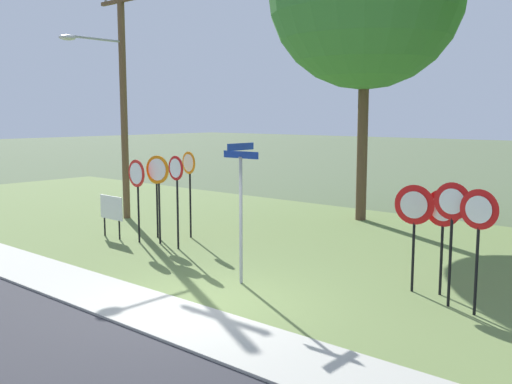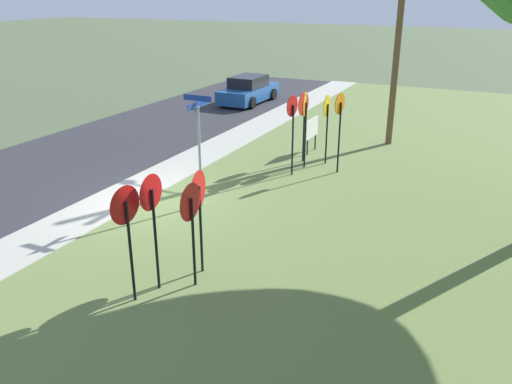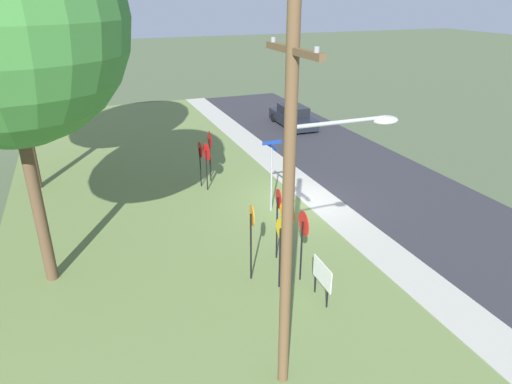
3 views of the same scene
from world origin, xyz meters
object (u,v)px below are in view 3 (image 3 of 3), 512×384
at_px(stop_sign_far_right, 252,227).
at_px(yield_sign_far_left, 210,146).
at_px(yield_sign_far_right, 200,154).
at_px(yield_sign_near_left, 207,156).
at_px(stop_sign_far_left, 287,221).
at_px(notice_board, 322,276).
at_px(yield_sign_near_right, 210,143).
at_px(utility_pole, 296,201).
at_px(parked_sedan_distant, 293,117).
at_px(street_name_post, 272,170).
at_px(stop_sign_near_left, 303,231).
at_px(stop_sign_far_center, 281,239).
at_px(stop_sign_near_right, 278,209).

relative_size(stop_sign_far_right, yield_sign_far_left, 1.07).
xyz_separation_m(stop_sign_far_right, yield_sign_far_right, (7.92, -0.49, -0.24)).
bearing_deg(yield_sign_near_left, stop_sign_far_left, 174.33).
relative_size(stop_sign_far_right, notice_board, 2.05).
distance_m(yield_sign_near_right, utility_pole, 13.46).
relative_size(stop_sign_far_left, parked_sedan_distant, 0.55).
relative_size(stop_sign_far_left, street_name_post, 0.83).
bearing_deg(parked_sedan_distant, stop_sign_near_left, 156.77).
height_order(yield_sign_far_right, utility_pole, utility_pole).
relative_size(stop_sign_far_center, parked_sedan_distant, 0.51).
bearing_deg(yield_sign_near_right, notice_board, -172.51).
bearing_deg(yield_sign_far_left, utility_pole, 171.47).
relative_size(stop_sign_far_left, stop_sign_far_right, 0.98).
relative_size(stop_sign_near_left, stop_sign_far_center, 1.02).
height_order(stop_sign_far_left, yield_sign_near_left, stop_sign_far_left).
bearing_deg(notice_board, parked_sedan_distant, -21.10).
bearing_deg(yield_sign_near_right, stop_sign_near_right, -173.92).
distance_m(stop_sign_near_left, yield_sign_far_right, 8.59).
bearing_deg(yield_sign_far_left, yield_sign_near_right, -17.07).
bearing_deg(yield_sign_far_left, stop_sign_near_right, -179.49).
bearing_deg(stop_sign_near_right, parked_sedan_distant, -19.85).
xyz_separation_m(stop_sign_far_left, yield_sign_near_right, (8.92, -0.08, -0.11)).
bearing_deg(yield_sign_far_left, street_name_post, -161.46).
xyz_separation_m(stop_sign_far_right, yield_sign_near_left, (7.39, -0.65, -0.19)).
bearing_deg(utility_pole, yield_sign_far_right, -5.25).
height_order(stop_sign_near_left, stop_sign_far_left, stop_sign_far_left).
relative_size(stop_sign_near_left, parked_sedan_distant, 0.52).
relative_size(stop_sign_far_center, yield_sign_far_left, 0.98).
bearing_deg(yield_sign_near_left, notice_board, 175.82).
distance_m(yield_sign_far_right, parked_sedan_distant, 11.80).
bearing_deg(yield_sign_near_right, yield_sign_near_left, 164.70).
height_order(stop_sign_far_left, stop_sign_far_right, stop_sign_far_right).
bearing_deg(stop_sign_far_center, yield_sign_far_right, -1.06).
distance_m(utility_pole, notice_board, 4.91).
bearing_deg(utility_pole, stop_sign_far_center, -20.52).
bearing_deg(yield_sign_far_right, yield_sign_far_left, -55.38).
distance_m(stop_sign_far_center, utility_pole, 4.63).
relative_size(stop_sign_near_right, yield_sign_near_left, 1.14).
distance_m(yield_sign_near_left, yield_sign_far_right, 0.56).
relative_size(stop_sign_far_left, yield_sign_far_right, 1.16).
bearing_deg(utility_pole, stop_sign_near_right, -20.52).
bearing_deg(stop_sign_near_left, yield_sign_near_left, 9.84).
bearing_deg(notice_board, stop_sign_near_left, 5.91).
bearing_deg(street_name_post, parked_sedan_distant, -30.10).
height_order(yield_sign_far_left, street_name_post, street_name_post).
xyz_separation_m(stop_sign_near_right, stop_sign_far_left, (-0.88, 0.09, 0.01)).
bearing_deg(stop_sign_far_left, notice_board, -179.23).
height_order(stop_sign_near_right, notice_board, stop_sign_near_right).
relative_size(stop_sign_near_right, yield_sign_far_left, 1.07).
bearing_deg(yield_sign_far_right, notice_board, -174.90).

